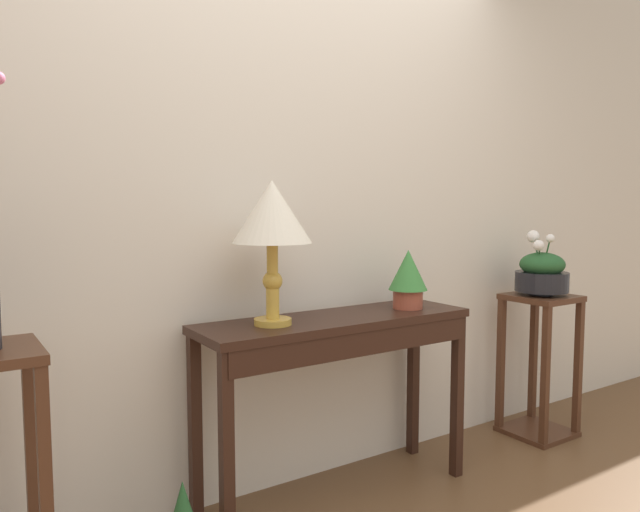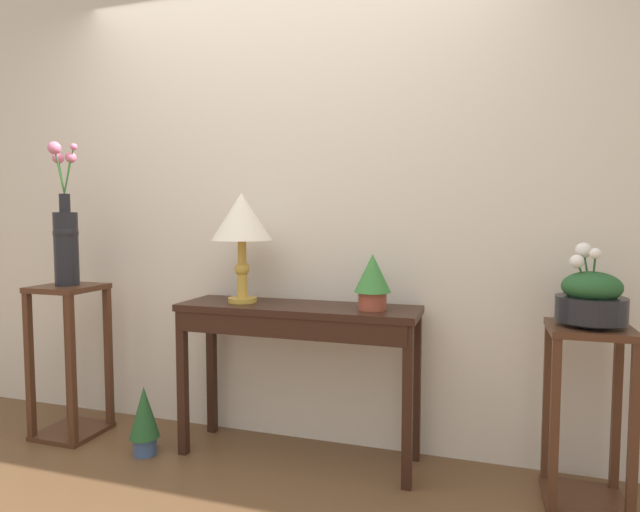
% 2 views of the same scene
% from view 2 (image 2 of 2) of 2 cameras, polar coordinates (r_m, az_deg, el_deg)
% --- Properties ---
extents(back_wall_with_art, '(9.00, 0.10, 2.80)m').
position_cam_2_polar(back_wall_with_art, '(2.92, -3.11, 7.40)').
color(back_wall_with_art, beige).
rests_on(back_wall_with_art, ground).
extents(console_table, '(1.23, 0.37, 0.80)m').
position_cam_2_polar(console_table, '(2.65, -2.62, -8.08)').
color(console_table, black).
rests_on(console_table, ground).
extents(table_lamp, '(0.31, 0.31, 0.57)m').
position_cam_2_polar(table_lamp, '(2.74, -8.56, 3.81)').
color(table_lamp, gold).
rests_on(table_lamp, console_table).
extents(potted_plant_on_console, '(0.18, 0.18, 0.27)m').
position_cam_2_polar(potted_plant_on_console, '(2.51, 5.76, -2.52)').
color(potted_plant_on_console, '#9E4733').
rests_on(potted_plant_on_console, console_table).
extents(pedestal_stand_left, '(0.33, 0.33, 0.86)m').
position_cam_2_polar(pedestal_stand_left, '(3.33, -25.64, -10.26)').
color(pedestal_stand_left, '#472819').
rests_on(pedestal_stand_left, ground).
extents(flower_vase_tall_left, '(0.21, 0.19, 0.78)m').
position_cam_2_polar(flower_vase_tall_left, '(3.23, -26.05, 2.01)').
color(flower_vase_tall_left, black).
rests_on(flower_vase_tall_left, pedestal_stand_left).
extents(pedestal_stand_right, '(0.33, 0.33, 0.78)m').
position_cam_2_polar(pedestal_stand_right, '(2.59, 27.15, -15.33)').
color(pedestal_stand_right, '#472819').
rests_on(pedestal_stand_right, ground).
extents(planter_bowl_wide_right, '(0.28, 0.28, 0.35)m').
position_cam_2_polar(planter_bowl_wide_right, '(2.47, 27.51, -4.05)').
color(planter_bowl_wide_right, black).
rests_on(planter_bowl_wide_right, pedestal_stand_right).
extents(potted_plant_floor, '(0.15, 0.15, 0.36)m').
position_cam_2_polar(potted_plant_floor, '(2.98, -18.65, -16.43)').
color(potted_plant_floor, '#3D5684').
rests_on(potted_plant_floor, ground).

